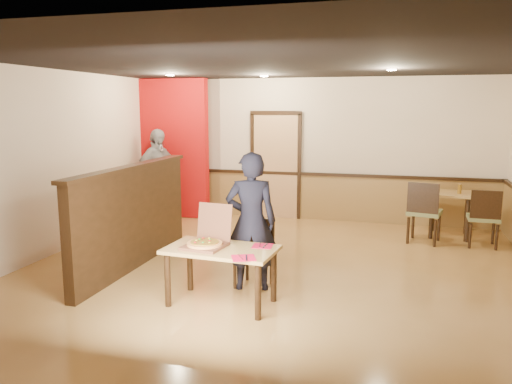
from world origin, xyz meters
TOP-DOWN VIEW (x-y plane):
  - floor at (0.00, 0.00)m, footprint 7.00×7.00m
  - ceiling at (0.00, 0.00)m, footprint 7.00×7.00m
  - wall_back at (0.00, 3.50)m, footprint 7.00×0.00m
  - wall_left at (-3.50, 0.00)m, footprint 0.00×7.00m
  - wainscot_back at (0.00, 3.47)m, footprint 7.00×0.04m
  - chair_rail_back at (0.00, 3.45)m, footprint 7.00×0.06m
  - back_door at (-0.80, 3.46)m, footprint 0.90×0.06m
  - booth_partition at (-2.00, -0.20)m, footprint 0.20×3.10m
  - red_accent_panel at (-2.90, 3.00)m, footprint 1.60×0.20m
  - spot_a at (-2.30, 1.80)m, footprint 0.14×0.14m
  - spot_b at (-0.80, 2.50)m, footprint 0.14×0.14m
  - spot_c at (1.40, 1.50)m, footprint 0.14×0.14m
  - main_table at (-0.36, -1.17)m, footprint 1.29×0.80m
  - diner_chair at (-0.15, -0.46)m, footprint 0.48×0.48m
  - side_chair_left at (2.01, 2.15)m, footprint 0.61×0.61m
  - side_chair_right at (2.92, 2.15)m, footprint 0.49×0.49m
  - side_table at (2.48, 2.77)m, footprint 0.80×0.80m
  - diner at (-0.17, -0.60)m, footprint 0.71×0.55m
  - passerby at (-3.00, 2.60)m, footprint 0.85×1.15m
  - pizza_box at (-0.54, -1.16)m, footprint 0.49×0.56m
  - pizza at (-0.54, -1.21)m, footprint 0.44×0.44m
  - napkin_near at (-0.00, -1.48)m, footprint 0.32×0.32m
  - napkin_far at (0.07, -0.98)m, footprint 0.24×0.24m
  - condiment at (2.60, 2.68)m, footprint 0.06×0.06m

SIDE VIEW (x-z plane):
  - floor at x=0.00m, z-range 0.00..0.00m
  - wainscot_back at x=0.00m, z-range 0.00..0.90m
  - diner_chair at x=-0.15m, z-range 0.04..0.88m
  - side_chair_right at x=2.92m, z-range 0.04..1.00m
  - main_table at x=-0.36m, z-range 0.23..0.89m
  - side_chair_left at x=2.01m, z-range 0.05..1.08m
  - side_table at x=2.48m, z-range 0.21..0.99m
  - napkin_far at x=0.07m, z-range 0.66..0.67m
  - napkin_near at x=0.00m, z-range 0.66..0.67m
  - pizza at x=-0.54m, z-range 0.70..0.72m
  - pizza_box at x=-0.54m, z-range 0.49..0.95m
  - booth_partition at x=-2.00m, z-range 0.01..1.46m
  - condiment at x=2.60m, z-range 0.78..0.93m
  - diner at x=-0.17m, z-range 0.00..1.71m
  - passerby at x=-3.00m, z-range 0.00..1.82m
  - chair_rail_back at x=0.00m, z-range 0.89..0.95m
  - back_door at x=-0.80m, z-range 0.00..2.10m
  - red_accent_panel at x=-2.90m, z-range 0.01..2.79m
  - wall_back at x=0.00m, z-range -2.10..4.90m
  - wall_left at x=-3.50m, z-range -2.10..4.90m
  - spot_a at x=-2.30m, z-range 2.77..2.79m
  - spot_b at x=-0.80m, z-range 2.77..2.79m
  - spot_c at x=1.40m, z-range 2.77..2.79m
  - ceiling at x=0.00m, z-range 2.80..2.80m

